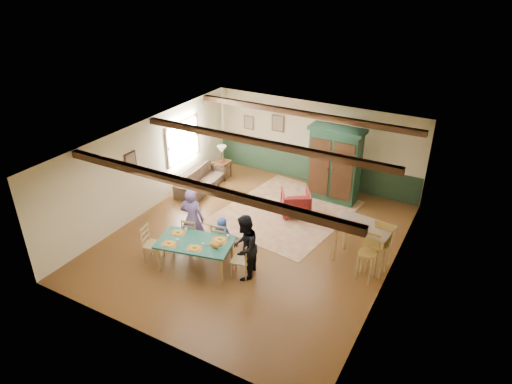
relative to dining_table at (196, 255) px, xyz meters
The scene contains 35 objects.
floor 1.86m from the dining_table, 70.34° to the left, with size 8.00×8.00×0.00m, color #513016.
wall_back 5.83m from the dining_table, 83.87° to the left, with size 7.00×0.02×2.70m, color beige.
wall_left 3.50m from the dining_table, 149.23° to the left, with size 0.02×8.00×2.70m, color beige.
wall_right 4.57m from the dining_table, 22.67° to the left, with size 0.02×8.00×2.70m, color beige.
ceiling 2.96m from the dining_table, 70.34° to the left, with size 7.00×8.00×0.02m, color white.
wainscot_back 5.73m from the dining_table, 83.85° to the left, with size 6.95×0.03×0.90m, color #1A3121.
ceiling_beam_front 2.40m from the dining_table, 43.45° to the right, with size 6.95×0.16×0.16m, color black.
ceiling_beam_mid 3.15m from the dining_table, 73.84° to the left, with size 6.95×0.16×0.16m, color black.
ceiling_beam_back 5.26m from the dining_table, 82.59° to the left, with size 6.95×0.16×0.16m, color black.
window_left 4.61m from the dining_table, 129.88° to the left, with size 0.06×1.60×1.30m, color white, non-canonical shape.
picture_left_wall 3.37m from the dining_table, 158.61° to the left, with size 0.04×0.42×0.52m, color gray, non-canonical shape.
picture_back_a 5.91m from the dining_table, 96.88° to the left, with size 0.45×0.04×0.55m, color gray, non-canonical shape.
picture_back_b 6.10m from the dining_table, 107.43° to the left, with size 0.38×0.04×0.48m, color gray, non-canonical shape.
dining_table is the anchor object (origin of this frame).
dining_chair_far_left 0.81m from the dining_table, 131.99° to the left, with size 0.41×0.43×0.93m, color #A38651, non-canonical shape.
dining_chair_far_right 0.81m from the dining_table, 73.88° to the left, with size 0.41×0.43×0.93m, color #A38651, non-canonical shape.
dining_chair_end_left 1.13m from the dining_table, 167.07° to the right, with size 0.41×0.43×0.93m, color #A38651, non-canonical shape.
dining_chair_end_right 1.13m from the dining_table, 12.93° to the left, with size 0.41×0.43×0.93m, color #A38651, non-canonical shape.
person_man 0.99m from the dining_table, 129.50° to the left, with size 0.61×0.40×1.68m, color slate.
person_woman 1.30m from the dining_table, 12.93° to the left, with size 0.78×0.61×1.61m, color black.
person_child 0.88m from the dining_table, 76.37° to the left, with size 0.48×0.31×0.98m, color #2842A1.
cat 0.71m from the dining_table, ahead, with size 0.35×0.14×0.18m, color orange, non-canonical shape.
place_setting_near_left 0.72m from the dining_table, 142.63° to the right, with size 0.39×0.29×0.11m, color gold, non-canonical shape.
place_setting_near_center 0.50m from the dining_table, 55.27° to the right, with size 0.39×0.29×0.11m, color gold, non-canonical shape.
place_setting_far_left 0.72m from the dining_table, 168.49° to the left, with size 0.39×0.29×0.11m, color gold, non-canonical shape.
place_setting_far_right 0.72m from the dining_table, 37.37° to the left, with size 0.39×0.29×0.11m, color gold, non-canonical shape.
area_rug 3.55m from the dining_table, 77.69° to the left, with size 3.24×3.84×0.01m, color beige.
armoire 5.20m from the dining_table, 71.57° to the left, with size 1.63×0.65×2.31m, color black.
armchair 3.62m from the dining_table, 73.44° to the left, with size 0.80×0.82×0.75m, color #531014.
sofa 4.26m from the dining_table, 123.01° to the left, with size 2.14×0.84×0.63m, color #44362A.
end_table 4.97m from the dining_table, 115.41° to the left, with size 0.49×0.49×0.60m, color black, non-canonical shape.
table_lamp 4.99m from the dining_table, 115.41° to the left, with size 0.31×0.31×0.55m, color beige, non-canonical shape.
counter_table 3.99m from the dining_table, 31.53° to the left, with size 1.32×0.77×1.10m, color tan, non-canonical shape.
bar_stool_left 3.99m from the dining_table, 22.36° to the left, with size 0.41×0.46×1.17m, color #A98841, non-canonical shape.
bar_stool_right 4.28m from the dining_table, 26.17° to the left, with size 0.46×0.50×1.29m, color #A98841, non-canonical shape.
Camera 1 is at (4.96, -8.84, 6.75)m, focal length 32.00 mm.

